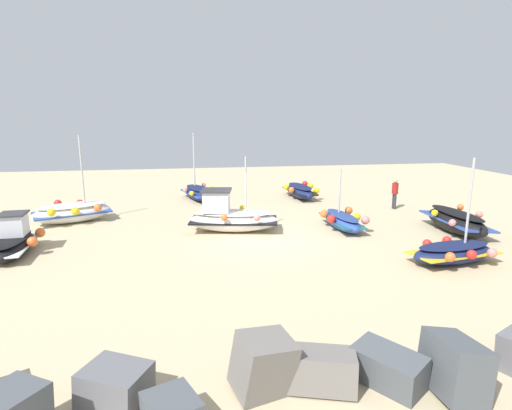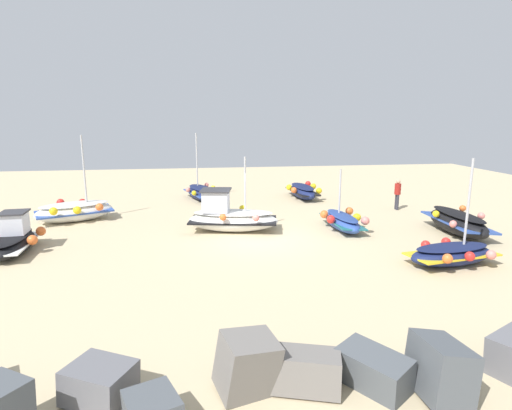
{
  "view_description": "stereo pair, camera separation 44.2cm",
  "coord_description": "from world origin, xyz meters",
  "px_view_note": "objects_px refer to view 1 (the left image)",
  "views": [
    {
      "loc": [
        2.92,
        15.52,
        4.78
      ],
      "look_at": [
        -0.12,
        -2.28,
        0.9
      ],
      "focal_mm": 28.97,
      "sensor_mm": 36.0,
      "label": 1
    },
    {
      "loc": [
        2.48,
        15.59,
        4.78
      ],
      "look_at": [
        -0.12,
        -2.28,
        0.9
      ],
      "focal_mm": 28.97,
      "sensor_mm": 36.0,
      "label": 2
    }
  ],
  "objects_px": {
    "fishing_boat_5": "(456,221)",
    "fishing_boat_4": "(300,191)",
    "fishing_boat_2": "(14,241)",
    "person_walking": "(395,192)",
    "fishing_boat_1": "(342,220)",
    "fishing_boat_0": "(231,217)",
    "fishing_boat_6": "(73,212)",
    "fishing_boat_3": "(453,252)",
    "fishing_boat_7": "(198,193)"
  },
  "relations": [
    {
      "from": "fishing_boat_2",
      "to": "fishing_boat_4",
      "type": "relative_size",
      "value": 0.91
    },
    {
      "from": "fishing_boat_2",
      "to": "fishing_boat_7",
      "type": "relative_size",
      "value": 0.81
    },
    {
      "from": "fishing_boat_1",
      "to": "person_walking",
      "type": "relative_size",
      "value": 1.91
    },
    {
      "from": "fishing_boat_6",
      "to": "fishing_boat_1",
      "type": "bearing_deg",
      "value": 141.6
    },
    {
      "from": "fishing_boat_5",
      "to": "fishing_boat_6",
      "type": "relative_size",
      "value": 0.93
    },
    {
      "from": "fishing_boat_0",
      "to": "fishing_boat_1",
      "type": "relative_size",
      "value": 1.32
    },
    {
      "from": "fishing_boat_1",
      "to": "fishing_boat_4",
      "type": "distance_m",
      "value": 7.08
    },
    {
      "from": "fishing_boat_1",
      "to": "fishing_boat_3",
      "type": "relative_size",
      "value": 0.87
    },
    {
      "from": "fishing_boat_0",
      "to": "fishing_boat_1",
      "type": "xyz_separation_m",
      "value": [
        -4.78,
        0.47,
        -0.22
      ]
    },
    {
      "from": "fishing_boat_3",
      "to": "fishing_boat_6",
      "type": "height_order",
      "value": "fishing_boat_6"
    },
    {
      "from": "fishing_boat_3",
      "to": "fishing_boat_5",
      "type": "relative_size",
      "value": 0.94
    },
    {
      "from": "fishing_boat_2",
      "to": "person_walking",
      "type": "height_order",
      "value": "person_walking"
    },
    {
      "from": "fishing_boat_5",
      "to": "fishing_boat_6",
      "type": "height_order",
      "value": "fishing_boat_6"
    },
    {
      "from": "fishing_boat_4",
      "to": "fishing_boat_6",
      "type": "bearing_deg",
      "value": -76.2
    },
    {
      "from": "fishing_boat_4",
      "to": "fishing_boat_5",
      "type": "bearing_deg",
      "value": 23.27
    },
    {
      "from": "fishing_boat_7",
      "to": "fishing_boat_3",
      "type": "bearing_deg",
      "value": 14.98
    },
    {
      "from": "fishing_boat_1",
      "to": "fishing_boat_6",
      "type": "distance_m",
      "value": 12.24
    },
    {
      "from": "fishing_boat_5",
      "to": "fishing_boat_7",
      "type": "distance_m",
      "value": 13.69
    },
    {
      "from": "fishing_boat_0",
      "to": "fishing_boat_5",
      "type": "xyz_separation_m",
      "value": [
        -9.26,
        1.82,
        -0.1
      ]
    },
    {
      "from": "fishing_boat_1",
      "to": "person_walking",
      "type": "height_order",
      "value": "fishing_boat_1"
    },
    {
      "from": "fishing_boat_0",
      "to": "fishing_boat_2",
      "type": "bearing_deg",
      "value": 23.2
    },
    {
      "from": "fishing_boat_4",
      "to": "fishing_boat_7",
      "type": "height_order",
      "value": "fishing_boat_7"
    },
    {
      "from": "person_walking",
      "to": "fishing_boat_3",
      "type": "bearing_deg",
      "value": -102.48
    },
    {
      "from": "fishing_boat_1",
      "to": "fishing_boat_7",
      "type": "xyz_separation_m",
      "value": [
        5.95,
        -7.51,
        0.05
      ]
    },
    {
      "from": "fishing_boat_0",
      "to": "fishing_boat_6",
      "type": "height_order",
      "value": "fishing_boat_6"
    },
    {
      "from": "fishing_boat_5",
      "to": "person_walking",
      "type": "xyz_separation_m",
      "value": [
        0.32,
        -4.66,
        0.41
      ]
    },
    {
      "from": "fishing_boat_4",
      "to": "fishing_boat_6",
      "type": "distance_m",
      "value": 12.52
    },
    {
      "from": "fishing_boat_0",
      "to": "fishing_boat_2",
      "type": "distance_m",
      "value": 8.09
    },
    {
      "from": "fishing_boat_2",
      "to": "fishing_boat_6",
      "type": "relative_size",
      "value": 0.78
    },
    {
      "from": "fishing_boat_4",
      "to": "fishing_boat_7",
      "type": "relative_size",
      "value": 0.89
    },
    {
      "from": "fishing_boat_1",
      "to": "fishing_boat_3",
      "type": "distance_m",
      "value": 5.12
    },
    {
      "from": "fishing_boat_5",
      "to": "person_walking",
      "type": "relative_size",
      "value": 2.34
    },
    {
      "from": "fishing_boat_0",
      "to": "fishing_boat_4",
      "type": "xyz_separation_m",
      "value": [
        -4.85,
        -6.6,
        -0.17
      ]
    },
    {
      "from": "fishing_boat_0",
      "to": "fishing_boat_7",
      "type": "bearing_deg",
      "value": -69.99
    },
    {
      "from": "fishing_boat_3",
      "to": "person_walking",
      "type": "xyz_separation_m",
      "value": [
        -2.11,
        -8.0,
        0.54
      ]
    },
    {
      "from": "fishing_boat_3",
      "to": "fishing_boat_4",
      "type": "distance_m",
      "value": 11.93
    },
    {
      "from": "fishing_boat_5",
      "to": "fishing_boat_3",
      "type": "bearing_deg",
      "value": 146.43
    },
    {
      "from": "fishing_boat_3",
      "to": "fishing_boat_0",
      "type": "bearing_deg",
      "value": -46.32
    },
    {
      "from": "fishing_boat_5",
      "to": "fishing_boat_4",
      "type": "bearing_deg",
      "value": 30.11
    },
    {
      "from": "fishing_boat_4",
      "to": "fishing_boat_5",
      "type": "height_order",
      "value": "fishing_boat_5"
    },
    {
      "from": "fishing_boat_6",
      "to": "fishing_boat_7",
      "type": "bearing_deg",
      "value": -166.87
    },
    {
      "from": "fishing_boat_3",
      "to": "fishing_boat_6",
      "type": "distance_m",
      "value": 15.94
    },
    {
      "from": "fishing_boat_5",
      "to": "fishing_boat_2",
      "type": "bearing_deg",
      "value": 92.34
    },
    {
      "from": "fishing_boat_1",
      "to": "person_walking",
      "type": "distance_m",
      "value": 5.35
    },
    {
      "from": "fishing_boat_0",
      "to": "fishing_boat_2",
      "type": "height_order",
      "value": "fishing_boat_0"
    },
    {
      "from": "fishing_boat_0",
      "to": "fishing_boat_7",
      "type": "relative_size",
      "value": 1.04
    },
    {
      "from": "fishing_boat_6",
      "to": "fishing_boat_4",
      "type": "bearing_deg",
      "value": 174.8
    },
    {
      "from": "fishing_boat_0",
      "to": "fishing_boat_6",
      "type": "xyz_separation_m",
      "value": [
        7.04,
        -2.7,
        -0.11
      ]
    },
    {
      "from": "fishing_boat_6",
      "to": "fishing_boat_7",
      "type": "xyz_separation_m",
      "value": [
        -5.86,
        -4.34,
        -0.06
      ]
    },
    {
      "from": "fishing_boat_2",
      "to": "fishing_boat_6",
      "type": "xyz_separation_m",
      "value": [
        -0.85,
        -4.48,
        0.01
      ]
    }
  ]
}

